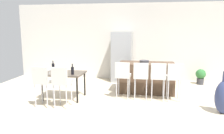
% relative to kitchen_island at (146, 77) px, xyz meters
% --- Properties ---
extents(ground_plane, '(10.00, 10.00, 0.00)m').
position_rel_kitchen_island_xyz_m(ground_plane, '(-0.20, -0.98, -0.46)').
color(ground_plane, beige).
extents(back_wall, '(10.00, 0.12, 2.90)m').
position_rel_kitchen_island_xyz_m(back_wall, '(-0.20, 1.71, 0.99)').
color(back_wall, beige).
rests_on(back_wall, ground_plane).
extents(kitchen_island, '(1.69, 0.81, 0.92)m').
position_rel_kitchen_island_xyz_m(kitchen_island, '(0.00, 0.00, 0.00)').
color(kitchen_island, '#4C3828').
rests_on(kitchen_island, ground_plane).
extents(bar_chair_left, '(0.42, 0.42, 1.05)m').
position_rel_kitchen_island_xyz_m(bar_chair_left, '(-0.63, -0.79, 0.24)').
color(bar_chair_left, beige).
rests_on(bar_chair_left, ground_plane).
extents(bar_chair_middle, '(0.40, 0.40, 1.05)m').
position_rel_kitchen_island_xyz_m(bar_chair_middle, '(-0.13, -0.79, 0.24)').
color(bar_chair_middle, beige).
rests_on(bar_chair_middle, ground_plane).
extents(bar_chair_right, '(0.40, 0.40, 1.05)m').
position_rel_kitchen_island_xyz_m(bar_chair_right, '(0.33, -0.79, 0.24)').
color(bar_chair_right, beige).
rests_on(bar_chair_right, ground_plane).
extents(bar_chair_far, '(0.42, 0.42, 1.05)m').
position_rel_kitchen_island_xyz_m(bar_chair_far, '(0.76, -0.79, 0.24)').
color(bar_chair_far, beige).
rests_on(bar_chair_far, ground_plane).
extents(dining_table, '(1.12, 0.81, 0.74)m').
position_rel_kitchen_island_xyz_m(dining_table, '(-2.28, -1.03, 0.20)').
color(dining_table, '#4C4238').
rests_on(dining_table, ground_plane).
extents(dining_chair_near, '(0.42, 0.42, 1.05)m').
position_rel_kitchen_island_xyz_m(dining_chair_near, '(-2.54, -1.80, 0.24)').
color(dining_chair_near, beige).
rests_on(dining_chair_near, ground_plane).
extents(dining_chair_far, '(0.42, 0.42, 1.05)m').
position_rel_kitchen_island_xyz_m(dining_chair_far, '(-2.03, -1.80, 0.24)').
color(dining_chair_far, beige).
rests_on(dining_chair_far, ground_plane).
extents(wine_bottle_middle, '(0.08, 0.08, 0.29)m').
position_rel_kitchen_island_xyz_m(wine_bottle_middle, '(-1.95, -1.23, 0.39)').
color(wine_bottle_middle, black).
rests_on(wine_bottle_middle, dining_table).
extents(wine_bottle_right, '(0.08, 0.08, 0.30)m').
position_rel_kitchen_island_xyz_m(wine_bottle_right, '(-2.68, -0.84, 0.40)').
color(wine_bottle_right, black).
rests_on(wine_bottle_right, dining_table).
extents(wine_glass_left, '(0.07, 0.07, 0.17)m').
position_rel_kitchen_island_xyz_m(wine_glass_left, '(-2.65, -1.17, 0.40)').
color(wine_glass_left, silver).
rests_on(wine_glass_left, dining_table).
extents(refrigerator, '(0.72, 0.68, 1.84)m').
position_rel_kitchen_island_xyz_m(refrigerator, '(-0.93, 1.27, 0.46)').
color(refrigerator, '#939699').
rests_on(refrigerator, ground_plane).
extents(fruit_bowl, '(0.29, 0.29, 0.07)m').
position_rel_kitchen_island_xyz_m(fruit_bowl, '(-0.07, 0.02, 0.50)').
color(fruit_bowl, '#333338').
rests_on(fruit_bowl, kitchen_island).
extents(floor_vase, '(0.39, 0.39, 1.00)m').
position_rel_kitchen_island_xyz_m(floor_vase, '(1.80, -1.50, -0.05)').
color(floor_vase, navy).
rests_on(floor_vase, ground_plane).
extents(potted_plant, '(0.34, 0.34, 0.55)m').
position_rel_kitchen_island_xyz_m(potted_plant, '(1.89, 1.26, -0.15)').
color(potted_plant, '#38383D').
rests_on(potted_plant, ground_plane).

